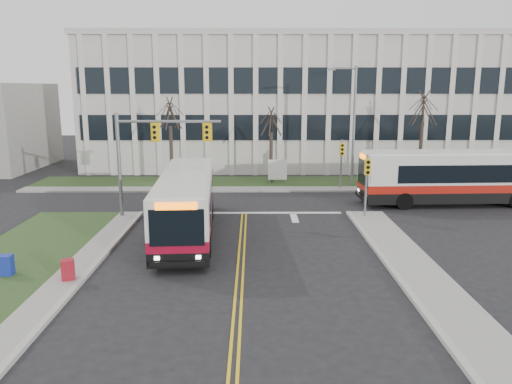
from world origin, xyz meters
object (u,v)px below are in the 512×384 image
Objects in this scene: directory_sign at (278,170)px; bus_cross at (460,179)px; streetlight at (352,120)px; newspaper_box_red at (68,271)px; newspaper_box_blue at (7,266)px; bus_main at (187,205)px.

bus_cross is (11.72, -6.97, 0.56)m from directory_sign.
streetlight reaches higher than newspaper_box_red.
newspaper_box_blue is at bearing -63.72° from bus_cross.
streetlight reaches higher than bus_main.
bus_cross is at bearing 18.07° from bus_main.
bus_cross reaches higher than newspaper_box_blue.
streetlight is 9.68× the size of newspaper_box_red.
directory_sign is 2.11× the size of newspaper_box_red.
newspaper_box_blue is (-6.57, -6.15, -1.11)m from bus_main.
newspaper_box_blue is (-12.00, -19.96, -0.70)m from directory_sign.
streetlight is 17.02m from bus_main.
bus_main is at bearing 38.19° from newspaper_box_blue.
newspaper_box_blue is (-23.72, -12.99, -1.26)m from bus_cross.
bus_cross reaches higher than bus_main.
newspaper_box_blue is 2.75m from newspaper_box_red.
directory_sign is 2.11× the size of newspaper_box_blue.
newspaper_box_red is (-14.83, -19.21, -4.72)m from streetlight.
newspaper_box_red is (-9.30, -20.51, -0.70)m from directory_sign.
streetlight is at bearing 34.97° from newspaper_box_red.
bus_main reaches higher than directory_sign.
bus_cross is 27.07m from newspaper_box_blue.
bus_main is 9.07m from newspaper_box_blue.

